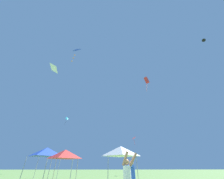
{
  "coord_description": "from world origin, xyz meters",
  "views": [
    {
      "loc": [
        -0.25,
        -6.37,
        1.35
      ],
      "look_at": [
        0.27,
        11.74,
        12.48
      ],
      "focal_mm": 20.01,
      "sensor_mm": 36.0,
      "label": 1
    }
  ],
  "objects_px": {
    "person_flyer_white": "(128,177)",
    "kite_magenta_diamond": "(134,138)",
    "kite_white_diamond": "(54,68)",
    "canopy_tent_red": "(65,154)",
    "kite_red_box": "(147,81)",
    "kite_blue_delta": "(77,50)",
    "canopy_tent_white": "(121,151)",
    "kite_black_delta": "(204,40)",
    "person_watcher_blue": "(132,175)",
    "kite_cyan_diamond": "(67,119)",
    "canopy_tent_blue": "(46,152)"
  },
  "relations": [
    {
      "from": "person_flyer_white",
      "to": "kite_magenta_diamond",
      "type": "bearing_deg",
      "value": 77.94
    },
    {
      "from": "kite_white_diamond",
      "to": "canopy_tent_red",
      "type": "bearing_deg",
      "value": -21.32
    },
    {
      "from": "kite_red_box",
      "to": "kite_blue_delta",
      "type": "height_order",
      "value": "kite_red_box"
    },
    {
      "from": "canopy_tent_white",
      "to": "kite_red_box",
      "type": "height_order",
      "value": "kite_red_box"
    },
    {
      "from": "kite_black_delta",
      "to": "kite_red_box",
      "type": "distance_m",
      "value": 12.7
    },
    {
      "from": "person_watcher_blue",
      "to": "kite_magenta_diamond",
      "type": "height_order",
      "value": "kite_magenta_diamond"
    },
    {
      "from": "kite_magenta_diamond",
      "to": "kite_blue_delta",
      "type": "distance_m",
      "value": 19.96
    },
    {
      "from": "canopy_tent_white",
      "to": "kite_cyan_diamond",
      "type": "relative_size",
      "value": 1.46
    },
    {
      "from": "person_flyer_white",
      "to": "canopy_tent_blue",
      "type": "xyz_separation_m",
      "value": [
        -8.53,
        11.53,
        1.88
      ]
    },
    {
      "from": "kite_blue_delta",
      "to": "person_watcher_blue",
      "type": "bearing_deg",
      "value": -33.28
    },
    {
      "from": "person_watcher_blue",
      "to": "kite_blue_delta",
      "type": "distance_m",
      "value": 15.41
    },
    {
      "from": "kite_red_box",
      "to": "canopy_tent_blue",
      "type": "bearing_deg",
      "value": -167.47
    },
    {
      "from": "canopy_tent_blue",
      "to": "kite_white_diamond",
      "type": "height_order",
      "value": "kite_white_diamond"
    },
    {
      "from": "kite_cyan_diamond",
      "to": "kite_red_box",
      "type": "xyz_separation_m",
      "value": [
        19.8,
        -14.09,
        3.69
      ]
    },
    {
      "from": "kite_blue_delta",
      "to": "kite_cyan_diamond",
      "type": "bearing_deg",
      "value": 107.61
    },
    {
      "from": "person_watcher_blue",
      "to": "kite_white_diamond",
      "type": "distance_m",
      "value": 20.61
    },
    {
      "from": "person_flyer_white",
      "to": "person_watcher_blue",
      "type": "xyz_separation_m",
      "value": [
        0.49,
        1.81,
        -0.03
      ]
    },
    {
      "from": "person_flyer_white",
      "to": "kite_red_box",
      "type": "relative_size",
      "value": 0.59
    },
    {
      "from": "person_watcher_blue",
      "to": "person_flyer_white",
      "type": "bearing_deg",
      "value": -105.09
    },
    {
      "from": "canopy_tent_red",
      "to": "canopy_tent_white",
      "type": "bearing_deg",
      "value": -1.74
    },
    {
      "from": "canopy_tent_red",
      "to": "kite_magenta_diamond",
      "type": "distance_m",
      "value": 15.88
    },
    {
      "from": "person_flyer_white",
      "to": "kite_black_delta",
      "type": "distance_m",
      "value": 27.81
    },
    {
      "from": "kite_blue_delta",
      "to": "kite_white_diamond",
      "type": "distance_m",
      "value": 7.44
    },
    {
      "from": "canopy_tent_red",
      "to": "canopy_tent_blue",
      "type": "bearing_deg",
      "value": 139.8
    },
    {
      "from": "canopy_tent_red",
      "to": "kite_blue_delta",
      "type": "height_order",
      "value": "kite_blue_delta"
    },
    {
      "from": "person_flyer_white",
      "to": "kite_white_diamond",
      "type": "distance_m",
      "value": 21.2
    },
    {
      "from": "kite_cyan_diamond",
      "to": "kite_black_delta",
      "type": "distance_m",
      "value": 37.04
    },
    {
      "from": "canopy_tent_red",
      "to": "kite_blue_delta",
      "type": "distance_m",
      "value": 12.75
    },
    {
      "from": "canopy_tent_red",
      "to": "canopy_tent_blue",
      "type": "height_order",
      "value": "canopy_tent_blue"
    },
    {
      "from": "kite_white_diamond",
      "to": "person_flyer_white",
      "type": "bearing_deg",
      "value": -46.09
    },
    {
      "from": "kite_cyan_diamond",
      "to": "kite_blue_delta",
      "type": "height_order",
      "value": "kite_blue_delta"
    },
    {
      "from": "kite_cyan_diamond",
      "to": "kite_red_box",
      "type": "height_order",
      "value": "kite_red_box"
    },
    {
      "from": "person_flyer_white",
      "to": "kite_cyan_diamond",
      "type": "distance_m",
      "value": 33.93
    },
    {
      "from": "person_flyer_white",
      "to": "canopy_tent_white",
      "type": "bearing_deg",
      "value": 86.31
    },
    {
      "from": "kite_cyan_diamond",
      "to": "kite_black_delta",
      "type": "xyz_separation_m",
      "value": [
        29.56,
        -20.63,
        8.52
      ]
    },
    {
      "from": "kite_blue_delta",
      "to": "kite_black_delta",
      "type": "bearing_deg",
      "value": 7.41
    },
    {
      "from": "kite_white_diamond",
      "to": "kite_black_delta",
      "type": "bearing_deg",
      "value": -4.96
    },
    {
      "from": "person_flyer_white",
      "to": "kite_red_box",
      "type": "height_order",
      "value": "kite_red_box"
    },
    {
      "from": "person_watcher_blue",
      "to": "kite_blue_delta",
      "type": "xyz_separation_m",
      "value": [
        -5.75,
        3.78,
        13.79
      ]
    },
    {
      "from": "person_flyer_white",
      "to": "kite_magenta_diamond",
      "type": "distance_m",
      "value": 21.87
    },
    {
      "from": "kite_cyan_diamond",
      "to": "kite_black_delta",
      "type": "height_order",
      "value": "kite_black_delta"
    },
    {
      "from": "canopy_tent_red",
      "to": "kite_red_box",
      "type": "height_order",
      "value": "kite_red_box"
    },
    {
      "from": "person_watcher_blue",
      "to": "kite_magenta_diamond",
      "type": "bearing_deg",
      "value": 78.23
    },
    {
      "from": "kite_cyan_diamond",
      "to": "kite_magenta_diamond",
      "type": "height_order",
      "value": "kite_cyan_diamond"
    },
    {
      "from": "kite_cyan_diamond",
      "to": "kite_red_box",
      "type": "distance_m",
      "value": 24.58
    },
    {
      "from": "canopy_tent_white",
      "to": "kite_cyan_diamond",
      "type": "bearing_deg",
      "value": 123.05
    },
    {
      "from": "person_flyer_white",
      "to": "canopy_tent_white",
      "type": "relative_size",
      "value": 0.6
    },
    {
      "from": "canopy_tent_red",
      "to": "person_watcher_blue",
      "type": "bearing_deg",
      "value": -50.3
    },
    {
      "from": "kite_white_diamond",
      "to": "canopy_tent_white",
      "type": "bearing_deg",
      "value": -11.11
    },
    {
      "from": "person_flyer_white",
      "to": "canopy_tent_blue",
      "type": "bearing_deg",
      "value": 126.5
    }
  ]
}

